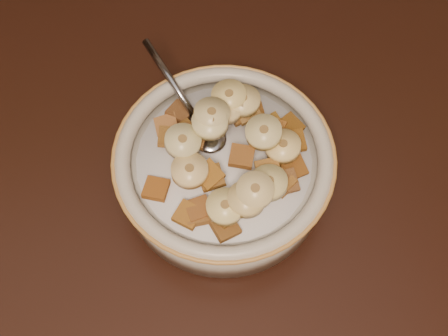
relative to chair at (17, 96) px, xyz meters
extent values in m
cube|color=black|center=(0.00, 0.00, 0.00)|extent=(0.58, 0.58, 1.01)
cylinder|color=beige|center=(0.25, -0.34, 0.27)|extent=(0.19, 0.19, 0.04)
cylinder|color=white|center=(0.25, -0.34, 0.29)|extent=(0.15, 0.15, 0.00)
ellipsoid|color=gray|center=(0.24, -0.31, 0.30)|extent=(0.05, 0.05, 0.01)
cube|color=#8F541B|center=(0.23, -0.36, 0.31)|extent=(0.03, 0.03, 0.01)
cube|color=brown|center=(0.25, -0.30, 0.30)|extent=(0.03, 0.03, 0.01)
cube|color=brown|center=(0.23, -0.39, 0.30)|extent=(0.03, 0.03, 0.01)
cube|color=brown|center=(0.31, -0.34, 0.30)|extent=(0.02, 0.02, 0.01)
cube|color=brown|center=(0.21, -0.38, 0.30)|extent=(0.02, 0.02, 0.01)
cube|color=brown|center=(0.22, -0.28, 0.30)|extent=(0.03, 0.03, 0.01)
cube|color=brown|center=(0.28, -0.30, 0.30)|extent=(0.02, 0.02, 0.01)
cube|color=brown|center=(0.27, -0.30, 0.30)|extent=(0.02, 0.03, 0.01)
cube|color=brown|center=(0.23, -0.40, 0.30)|extent=(0.03, 0.02, 0.01)
cube|color=#946318|center=(0.20, -0.39, 0.30)|extent=(0.03, 0.03, 0.01)
cube|color=brown|center=(0.22, -0.32, 0.31)|extent=(0.03, 0.03, 0.01)
cube|color=brown|center=(0.28, -0.30, 0.30)|extent=(0.02, 0.02, 0.01)
cube|color=brown|center=(0.27, -0.30, 0.30)|extent=(0.02, 0.02, 0.01)
cube|color=#9D6221|center=(0.30, -0.32, 0.30)|extent=(0.03, 0.03, 0.01)
cube|color=#9D622C|center=(0.20, -0.30, 0.30)|extent=(0.02, 0.02, 0.01)
cube|color=brown|center=(0.29, -0.38, 0.30)|extent=(0.02, 0.02, 0.01)
cube|color=brown|center=(0.26, -0.35, 0.31)|extent=(0.03, 0.03, 0.01)
cube|color=brown|center=(0.24, -0.31, 0.31)|extent=(0.02, 0.02, 0.01)
cube|color=brown|center=(0.30, -0.37, 0.30)|extent=(0.02, 0.02, 0.01)
cube|color=brown|center=(0.22, -0.35, 0.31)|extent=(0.03, 0.03, 0.01)
cube|color=brown|center=(0.22, -0.31, 0.30)|extent=(0.03, 0.03, 0.01)
cube|color=#623810|center=(0.31, -0.32, 0.30)|extent=(0.03, 0.03, 0.01)
cube|color=brown|center=(0.21, -0.39, 0.30)|extent=(0.02, 0.02, 0.01)
cube|color=olive|center=(0.29, -0.32, 0.30)|extent=(0.03, 0.03, 0.01)
cube|color=brown|center=(0.18, -0.36, 0.30)|extent=(0.03, 0.03, 0.01)
cube|color=olive|center=(0.29, -0.38, 0.30)|extent=(0.03, 0.03, 0.01)
cube|color=#976521|center=(0.20, -0.31, 0.30)|extent=(0.03, 0.03, 0.01)
cube|color=brown|center=(0.23, -0.36, 0.31)|extent=(0.02, 0.02, 0.01)
cube|color=brown|center=(0.28, -0.37, 0.30)|extent=(0.02, 0.02, 0.01)
cube|color=brown|center=(0.30, -0.32, 0.30)|extent=(0.03, 0.03, 0.01)
cylinder|color=#FFE399|center=(0.23, -0.39, 0.31)|extent=(0.04, 0.04, 0.01)
cylinder|color=#D4BA74|center=(0.27, -0.30, 0.31)|extent=(0.04, 0.04, 0.01)
cylinder|color=beige|center=(0.28, -0.34, 0.32)|extent=(0.04, 0.04, 0.01)
cylinder|color=#FFD98A|center=(0.21, -0.35, 0.31)|extent=(0.03, 0.03, 0.01)
cylinder|color=beige|center=(0.21, -0.33, 0.32)|extent=(0.04, 0.04, 0.01)
cylinder|color=#F4DA7E|center=(0.26, -0.39, 0.32)|extent=(0.04, 0.04, 0.01)
cylinder|color=#DDCC6F|center=(0.27, -0.38, 0.31)|extent=(0.04, 0.04, 0.01)
cylinder|color=beige|center=(0.24, -0.32, 0.32)|extent=(0.04, 0.04, 0.01)
cylinder|color=#DACC7B|center=(0.26, -0.29, 0.32)|extent=(0.04, 0.04, 0.01)
cylinder|color=#DEC782|center=(0.30, -0.35, 0.31)|extent=(0.04, 0.04, 0.01)
cylinder|color=tan|center=(0.25, -0.39, 0.31)|extent=(0.04, 0.04, 0.01)
cylinder|color=beige|center=(0.24, -0.31, 0.32)|extent=(0.04, 0.04, 0.01)
cylinder|color=#F8D88B|center=(0.26, -0.30, 0.31)|extent=(0.04, 0.04, 0.01)
camera|label=1|loc=(0.19, -0.56, 0.73)|focal=45.00mm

